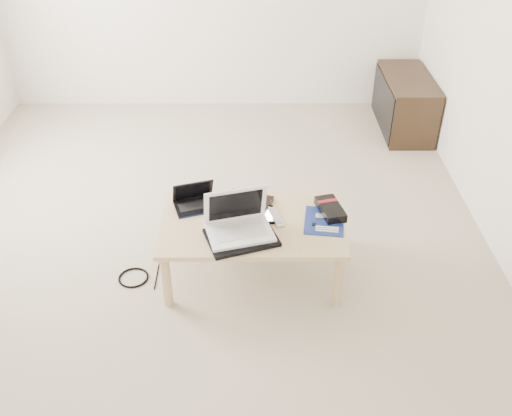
{
  "coord_description": "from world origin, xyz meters",
  "views": [
    {
      "loc": [
        0.4,
        -3.38,
        2.42
      ],
      "look_at": [
        0.41,
        -0.59,
        0.49
      ],
      "focal_mm": 40.0,
      "sensor_mm": 36.0,
      "label": 1
    }
  ],
  "objects_px": {
    "media_cabinet": "(404,103)",
    "netbook": "(195,201)",
    "coffee_table": "(252,227)",
    "white_laptop": "(238,223)",
    "gpu_box": "(330,209)"
  },
  "relations": [
    {
      "from": "netbook",
      "to": "gpu_box",
      "type": "distance_m",
      "value": 0.84
    },
    {
      "from": "netbook",
      "to": "coffee_table",
      "type": "bearing_deg",
      "value": -23.39
    },
    {
      "from": "coffee_table",
      "to": "media_cabinet",
      "type": "height_order",
      "value": "media_cabinet"
    },
    {
      "from": "coffee_table",
      "to": "white_laptop",
      "type": "height_order",
      "value": "white_laptop"
    },
    {
      "from": "coffee_table",
      "to": "netbook",
      "type": "height_order",
      "value": "netbook"
    },
    {
      "from": "coffee_table",
      "to": "gpu_box",
      "type": "xyz_separation_m",
      "value": [
        0.48,
        0.08,
        0.08
      ]
    },
    {
      "from": "coffee_table",
      "to": "white_laptop",
      "type": "relative_size",
      "value": 2.59
    },
    {
      "from": "coffee_table",
      "to": "media_cabinet",
      "type": "relative_size",
      "value": 1.22
    },
    {
      "from": "media_cabinet",
      "to": "netbook",
      "type": "distance_m",
      "value": 2.58
    },
    {
      "from": "white_laptop",
      "to": "coffee_table",
      "type": "bearing_deg",
      "value": 58.45
    },
    {
      "from": "media_cabinet",
      "to": "gpu_box",
      "type": "relative_size",
      "value": 3.31
    },
    {
      "from": "coffee_table",
      "to": "netbook",
      "type": "bearing_deg",
      "value": 156.61
    },
    {
      "from": "media_cabinet",
      "to": "white_laptop",
      "type": "height_order",
      "value": "white_laptop"
    },
    {
      "from": "media_cabinet",
      "to": "white_laptop",
      "type": "relative_size",
      "value": 2.12
    },
    {
      "from": "netbook",
      "to": "white_laptop",
      "type": "bearing_deg",
      "value": -45.41
    }
  ]
}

